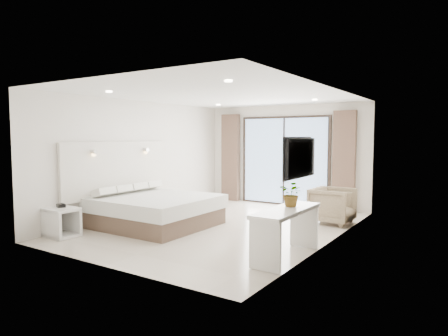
{
  "coord_description": "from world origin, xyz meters",
  "views": [
    {
      "loc": [
        4.51,
        -6.85,
        1.86
      ],
      "look_at": [
        -0.21,
        0.4,
        1.18
      ],
      "focal_mm": 32.0,
      "sensor_mm": 36.0,
      "label": 1
    }
  ],
  "objects_px": {
    "console_desk": "(286,222)",
    "armchair": "(333,204)",
    "bed": "(155,210)",
    "nightstand": "(61,222)"
  },
  "relations": [
    {
      "from": "bed",
      "to": "console_desk",
      "type": "bearing_deg",
      "value": -10.16
    },
    {
      "from": "console_desk",
      "to": "bed",
      "type": "bearing_deg",
      "value": 169.84
    },
    {
      "from": "nightstand",
      "to": "console_desk",
      "type": "height_order",
      "value": "console_desk"
    },
    {
      "from": "bed",
      "to": "armchair",
      "type": "xyz_separation_m",
      "value": [
        3.04,
        2.23,
        0.1
      ]
    },
    {
      "from": "console_desk",
      "to": "nightstand",
      "type": "bearing_deg",
      "value": -165.28
    },
    {
      "from": "console_desk",
      "to": "armchair",
      "type": "xyz_separation_m",
      "value": [
        -0.19,
        2.81,
        -0.14
      ]
    },
    {
      "from": "console_desk",
      "to": "armchair",
      "type": "relative_size",
      "value": 1.86
    },
    {
      "from": "nightstand",
      "to": "console_desk",
      "type": "xyz_separation_m",
      "value": [
        4.06,
        1.07,
        0.29
      ]
    },
    {
      "from": "bed",
      "to": "console_desk",
      "type": "distance_m",
      "value": 3.29
    },
    {
      "from": "bed",
      "to": "armchair",
      "type": "distance_m",
      "value": 3.77
    }
  ]
}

